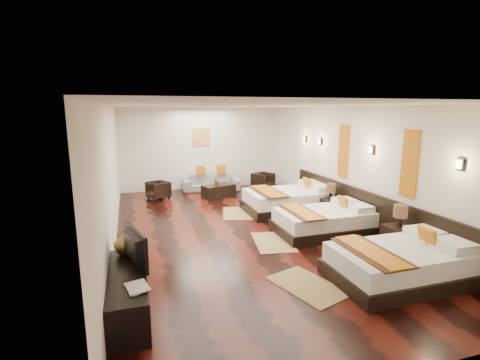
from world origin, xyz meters
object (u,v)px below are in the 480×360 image
object	(u,v)px
bed_near	(401,263)
armchair_right	(263,181)
tv	(129,248)
coffee_table	(219,191)
tv_console	(128,292)
book	(127,290)
figurine	(126,242)
armchair_left	(158,190)
bed_far	(290,200)
table_plant	(217,181)
bed_mid	(324,221)
nightstand_b	(330,205)
sofa	(211,182)
nightstand_a	(398,236)

from	to	relation	value
bed_near	armchair_right	size ratio (longest dim) A/B	3.44
tv	coffee_table	distance (m)	6.28
tv_console	book	distance (m)	0.58
figurine	armchair_left	xyz separation A→B (m)	(0.90, 5.56, -0.47)
bed_far	book	world-z (taller)	bed_far
bed_near	armchair_left	bearing A→B (deg)	116.43
tv_console	table_plant	distance (m)	6.48
armchair_left	armchair_right	xyz separation A→B (m)	(3.60, 0.30, 0.01)
bed_mid	bed_far	xyz separation A→B (m)	(0.00, 1.80, 0.03)
tv	bed_mid	bearing A→B (deg)	-83.57
coffee_table	bed_mid	bearing A→B (deg)	-69.54
bed_mid	figurine	xyz separation A→B (m)	(-4.20, -1.29, 0.47)
nightstand_b	tv_console	xyz separation A→B (m)	(-4.95, -2.98, -0.03)
tv	armchair_left	xyz separation A→B (m)	(0.85, 6.01, -0.53)
bed_near	coffee_table	size ratio (longest dim) A/B	2.19
bed_far	bed_mid	bearing A→B (deg)	-90.10
table_plant	bed_near	bearing A→B (deg)	-76.38
nightstand_b	armchair_left	world-z (taller)	nightstand_b
coffee_table	table_plant	world-z (taller)	table_plant
bed_near	tv_console	xyz separation A→B (m)	(-4.20, 0.36, -0.01)
sofa	bed_far	bearing A→B (deg)	-56.93
tv_console	coffee_table	distance (m)	6.50
nightstand_b	sofa	distance (m)	4.54
table_plant	book	bearing A→B (deg)	-112.73
armchair_left	table_plant	size ratio (longest dim) A/B	2.30
bed_far	coffee_table	distance (m)	2.56
bed_far	armchair_left	bearing A→B (deg)	143.17
bed_mid	tv	bearing A→B (deg)	-157.26
tv_console	armchair_left	xyz separation A→B (m)	(0.90, 6.26, 0.00)
tv_console	figurine	size ratio (longest dim) A/B	4.69
bed_far	figurine	bearing A→B (deg)	-143.64
figurine	coffee_table	size ratio (longest dim) A/B	0.38
bed_far	sofa	xyz separation A→B (m)	(-1.46, 3.15, -0.03)
nightstand_b	book	size ratio (longest dim) A/B	2.59
bed_far	tv	xyz separation A→B (m)	(-4.15, -3.54, 0.50)
coffee_table	armchair_right	bearing A→B (deg)	20.65
tv_console	coffee_table	world-z (taller)	tv_console
nightstand_b	coffee_table	world-z (taller)	nightstand_b
bed_near	book	world-z (taller)	bed_near
bed_near	book	size ratio (longest dim) A/B	6.42
tv	book	size ratio (longest dim) A/B	2.65
bed_near	nightstand_b	bearing A→B (deg)	77.40
tv	table_plant	distance (m)	6.24
armchair_right	coffee_table	size ratio (longest dim) A/B	0.64
nightstand_a	nightstand_b	world-z (taller)	nightstand_a
table_plant	sofa	bearing A→B (deg)	86.83
figurine	sofa	world-z (taller)	figurine
table_plant	figurine	bearing A→B (deg)	-117.28
tv	sofa	bearing A→B (deg)	-38.19
armchair_right	coffee_table	bearing A→B (deg)	170.94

